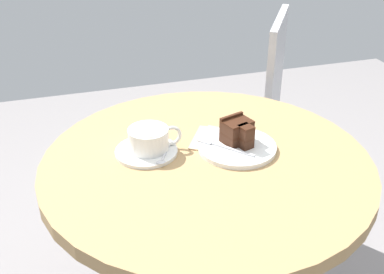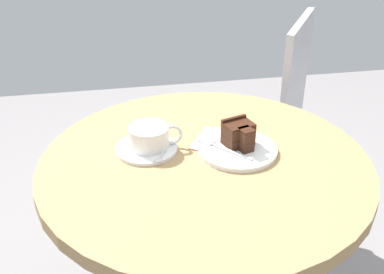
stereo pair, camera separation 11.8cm
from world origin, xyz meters
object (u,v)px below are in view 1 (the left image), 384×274
cake_slice (238,132)px  cake_plate (237,147)px  napkin (221,141)px  cafe_chair (249,112)px  teaspoon (164,156)px  fork (219,145)px  coffee_cup (149,138)px  saucer (146,151)px

cake_slice → cake_plate: bearing=-114.2°
napkin → cafe_chair: size_ratio=0.21×
teaspoon → fork: (0.14, 0.01, 0.00)m
coffee_cup → cake_plate: (0.21, -0.05, -0.03)m
saucer → napkin: size_ratio=0.79×
saucer → cafe_chair: bearing=45.5°
saucer → cake_plate: 0.23m
cake_plate → cake_slice: bearing=65.8°
fork → saucer: bearing=36.3°
cake_plate → teaspoon: bearing=179.2°
saucer → cafe_chair: 0.74m
teaspoon → fork: 0.14m
coffee_cup → napkin: bearing=-0.8°
cake_plate → cake_slice: cake_slice is taller
cake_slice → napkin: (-0.03, 0.03, -0.04)m
coffee_cup → cafe_chair: (0.49, 0.50, -0.24)m
saucer → fork: size_ratio=1.25×
cake_slice → napkin: cake_slice is taller
cake_slice → saucer: bearing=171.4°
coffee_cup → napkin: 0.19m
coffee_cup → cake_plate: coffee_cup is taller
saucer → napkin: saucer is taller
teaspoon → cake_slice: 0.20m
cake_plate → cafe_chair: bearing=63.6°
teaspoon → fork: size_ratio=0.78×
saucer → teaspoon: 0.06m
cake_plate → cafe_chair: size_ratio=0.21×
cake_slice → fork: 0.06m
coffee_cup → cake_slice: (0.22, -0.04, 0.00)m
saucer → cafe_chair: cafe_chair is taller
saucer → coffee_cup: 0.04m
fork → cake_slice: bearing=-128.0°
saucer → coffee_cup: bearing=16.3°
cake_plate → napkin: size_ratio=1.00×
teaspoon → cafe_chair: cafe_chair is taller
fork → cake_plate: bearing=-144.0°
teaspoon → napkin: (0.16, 0.05, -0.01)m
coffee_cup → teaspoon: 0.06m
saucer → fork: (0.18, -0.04, 0.01)m
coffee_cup → cafe_chair: size_ratio=0.15×
saucer → cake_slice: 0.23m
saucer → coffee_cup: (0.01, 0.00, 0.03)m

